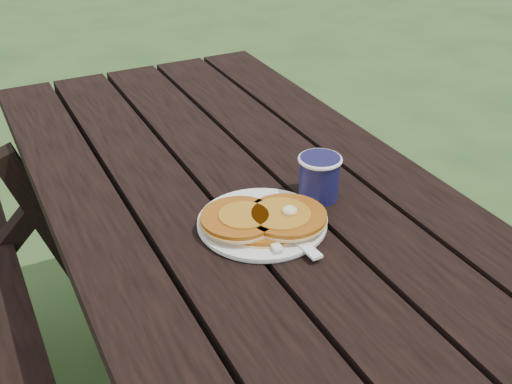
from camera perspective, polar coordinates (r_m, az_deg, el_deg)
name	(u,v)px	position (r m, az deg, el deg)	size (l,w,h in m)	color
picnic_table	(271,367)	(1.43, 1.38, -15.26)	(1.36, 1.80, 0.75)	black
plate	(262,224)	(1.17, 0.54, -2.82)	(0.23, 0.23, 0.01)	white
pancake_stack	(265,219)	(1.14, 0.77, -2.42)	(0.22, 0.17, 0.04)	#B05C13
knife	(289,232)	(1.13, 2.99, -3.54)	(0.02, 0.18, 0.01)	white
fork	(267,234)	(1.12, 0.97, -3.73)	(0.03, 0.16, 0.01)	white
coffee_cup	(319,175)	(1.23, 5.65, 1.54)	(0.09, 0.09, 0.09)	#14133B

